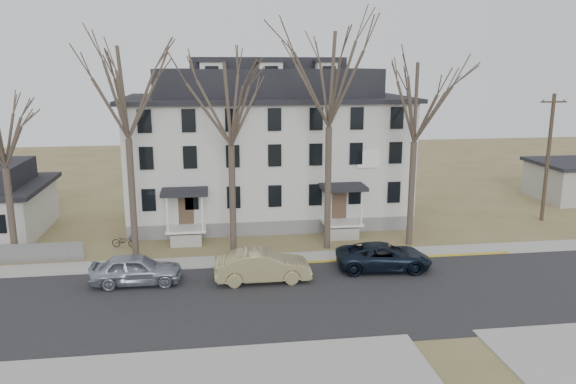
{
  "coord_description": "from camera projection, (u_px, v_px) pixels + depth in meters",
  "views": [
    {
      "loc": [
        -6.24,
        -23.99,
        11.55
      ],
      "look_at": [
        -1.65,
        9.0,
        3.96
      ],
      "focal_mm": 35.0,
      "sensor_mm": 36.0,
      "label": 1
    }
  ],
  "objects": [
    {
      "name": "yellow_curb",
      "position": [
        400.0,
        259.0,
        34.1
      ],
      "size": [
        14.0,
        0.25,
        0.06
      ],
      "primitive_type": "cube",
      "color": "gold",
      "rests_on": "ground"
    },
    {
      "name": "main_road",
      "position": [
        339.0,
        297.0,
        28.5
      ],
      "size": [
        120.0,
        10.0,
        0.04
      ],
      "primitive_type": "cube",
      "color": "#27272A",
      "rests_on": "ground"
    },
    {
      "name": "car_silver",
      "position": [
        136.0,
        270.0,
        29.98
      ],
      "size": [
        4.84,
        1.98,
        1.64
      ],
      "primitive_type": "imported",
      "rotation": [
        0.0,
        0.0,
        1.56
      ],
      "color": "#8C95A1",
      "rests_on": "ground"
    },
    {
      "name": "bicycle_left",
      "position": [
        124.0,
        242.0,
        36.07
      ],
      "size": [
        1.69,
        0.87,
        0.85
      ],
      "primitive_type": "imported",
      "rotation": [
        0.0,
        0.0,
        1.37
      ],
      "color": "black",
      "rests_on": "ground"
    },
    {
      "name": "tree_mid_left",
      "position": [
        230.0,
        98.0,
        33.23
      ],
      "size": [
        7.8,
        7.8,
        12.74
      ],
      "color": "#473B31",
      "rests_on": "ground"
    },
    {
      "name": "tree_mid_right",
      "position": [
        416.0,
        97.0,
        34.78
      ],
      "size": [
        7.8,
        7.8,
        12.74
      ],
      "color": "#473B31",
      "rests_on": "ground"
    },
    {
      "name": "tree_far_left",
      "position": [
        125.0,
        86.0,
        32.26
      ],
      "size": [
        8.4,
        8.4,
        13.72
      ],
      "color": "#473B31",
      "rests_on": "ground"
    },
    {
      "name": "tree_bungalow",
      "position": [
        1.0,
        126.0,
        31.81
      ],
      "size": [
        6.6,
        6.6,
        10.78
      ],
      "color": "#473B31",
      "rests_on": "ground"
    },
    {
      "name": "boarding_house",
      "position": [
        267.0,
        148.0,
        42.45
      ],
      "size": [
        20.8,
        12.36,
        12.05
      ],
      "color": "slate",
      "rests_on": "ground"
    },
    {
      "name": "utility_pole_far",
      "position": [
        548.0,
        156.0,
        41.49
      ],
      "size": [
        2.0,
        0.28,
        9.5
      ],
      "color": "#3D3023",
      "rests_on": "ground"
    },
    {
      "name": "car_navy",
      "position": [
        384.0,
        257.0,
        32.16
      ],
      "size": [
        5.63,
        2.98,
        1.51
      ],
      "primitive_type": "imported",
      "rotation": [
        0.0,
        0.0,
        1.48
      ],
      "color": "black",
      "rests_on": "ground"
    },
    {
      "name": "tree_center",
      "position": [
        330.0,
        72.0,
        33.71
      ],
      "size": [
        9.0,
        9.0,
        14.7
      ],
      "color": "#473B31",
      "rests_on": "ground"
    },
    {
      "name": "car_tan",
      "position": [
        263.0,
        266.0,
        30.39
      ],
      "size": [
        5.2,
        1.82,
        1.71
      ],
      "primitive_type": "imported",
      "rotation": [
        0.0,
        0.0,
        1.57
      ],
      "color": "#9C9161",
      "rests_on": "ground"
    },
    {
      "name": "ground",
      "position": [
        349.0,
        314.0,
        26.57
      ],
      "size": [
        120.0,
        120.0,
        0.0
      ],
      "primitive_type": "plane",
      "color": "olive",
      "rests_on": "ground"
    },
    {
      "name": "far_sidewalk",
      "position": [
        317.0,
        258.0,
        34.3
      ],
      "size": [
        120.0,
        2.0,
        0.08
      ],
      "primitive_type": "cube",
      "color": "#A09F97",
      "rests_on": "ground"
    }
  ]
}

